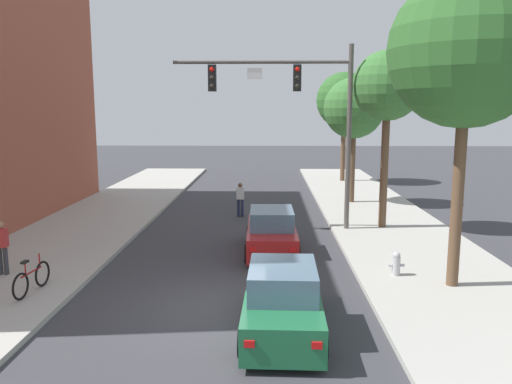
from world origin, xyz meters
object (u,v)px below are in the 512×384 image
object	(u,v)px
car_lead_red	(272,233)
car_following_green	(282,301)
traffic_signal_mast	(299,102)
pedestrian_sidewalk_left_walker	(2,245)
bicycle_leaning	(32,279)
fire_hydrant	(396,264)
street_tree_farthest	(344,101)
street_tree_second	(388,87)
pedestrian_crossing_road	(240,198)
street_tree_third	(354,109)
street_tree_nearest	(467,51)

from	to	relation	value
car_lead_red	car_following_green	xyz separation A→B (m)	(0.21, -6.51, 0.00)
traffic_signal_mast	pedestrian_sidewalk_left_walker	bearing A→B (deg)	-145.62
car_lead_red	bicycle_leaning	size ratio (longest dim) A/B	2.41
fire_hydrant	bicycle_leaning	bearing A→B (deg)	-170.41
car_following_green	car_lead_red	bearing A→B (deg)	91.88
car_following_green	street_tree_farthest	world-z (taller)	street_tree_farthest
car_lead_red	street_tree_second	size ratio (longest dim) A/B	0.58
traffic_signal_mast	street_tree_second	distance (m)	3.70
car_following_green	pedestrian_crossing_road	xyz separation A→B (m)	(-1.67, 12.63, 0.19)
pedestrian_crossing_road	street_tree_farthest	distance (m)	14.19
car_following_green	street_tree_farthest	distance (m)	25.25
fire_hydrant	street_tree_third	distance (m)	13.14
street_tree_second	street_tree_third	xyz separation A→B (m)	(-0.36, 5.88, -0.85)
car_lead_red	street_tree_third	xyz separation A→B (m)	(4.36, 9.42, 4.40)
traffic_signal_mast	fire_hydrant	size ratio (longest dim) A/B	10.42
street_tree_second	car_following_green	bearing A→B (deg)	-114.20
pedestrian_sidewalk_left_walker	street_tree_third	distance (m)	18.12
street_tree_nearest	car_following_green	bearing A→B (deg)	-150.09
car_lead_red	bicycle_leaning	xyz separation A→B (m)	(-6.52, -4.60, -0.18)
traffic_signal_mast	street_tree_farthest	size ratio (longest dim) A/B	1.00
car_following_green	pedestrian_crossing_road	distance (m)	12.74
street_tree_nearest	street_tree_second	size ratio (longest dim) A/B	1.17
pedestrian_crossing_road	street_tree_farthest	bearing A→B (deg)	60.63
car_lead_red	pedestrian_sidewalk_left_walker	world-z (taller)	pedestrian_sidewalk_left_walker
car_following_green	street_tree_second	size ratio (longest dim) A/B	0.58
pedestrian_crossing_road	street_tree_nearest	bearing A→B (deg)	-56.29
car_lead_red	bicycle_leaning	world-z (taller)	car_lead_red
pedestrian_crossing_road	street_tree_third	size ratio (longest dim) A/B	0.25
traffic_signal_mast	street_tree_second	size ratio (longest dim) A/B	1.02
car_lead_red	street_tree_third	distance (m)	11.28
fire_hydrant	street_tree_second	world-z (taller)	street_tree_second
car_lead_red	bicycle_leaning	distance (m)	7.98
car_following_green	street_tree_third	size ratio (longest dim) A/B	0.65
pedestrian_sidewalk_left_walker	pedestrian_crossing_road	xyz separation A→B (m)	(6.65, 9.22, -0.15)
pedestrian_crossing_road	street_tree_third	distance (m)	7.90
bicycle_leaning	fire_hydrant	size ratio (longest dim) A/B	2.45
traffic_signal_mast	street_tree_farthest	world-z (taller)	same
street_tree_nearest	street_tree_farthest	world-z (taller)	street_tree_nearest
bicycle_leaning	fire_hydrant	world-z (taller)	bicycle_leaning
street_tree_third	traffic_signal_mast	bearing A→B (deg)	-117.76
traffic_signal_mast	fire_hydrant	bearing A→B (deg)	-66.52
street_tree_farthest	traffic_signal_mast	bearing A→B (deg)	-105.37
street_tree_second	bicycle_leaning	bearing A→B (deg)	-144.13
pedestrian_sidewalk_left_walker	bicycle_leaning	bearing A→B (deg)	-43.52
street_tree_nearest	street_tree_third	world-z (taller)	street_tree_nearest
street_tree_third	street_tree_farthest	size ratio (longest dim) A/B	0.88
fire_hydrant	street_tree_third	size ratio (longest dim) A/B	0.11
traffic_signal_mast	pedestrian_crossing_road	xyz separation A→B (m)	(-2.55, 2.92, -4.46)
street_tree_nearest	street_tree_farthest	xyz separation A→B (m)	(-0.00, 21.46, -0.90)
pedestrian_sidewalk_left_walker	pedestrian_crossing_road	size ratio (longest dim) A/B	1.00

